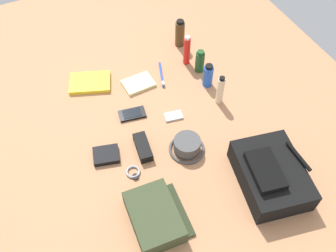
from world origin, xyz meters
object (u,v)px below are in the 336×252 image
Objects in this scene: wallet at (106,155)px; notepad at (138,83)px; media_player at (173,116)px; bucket_hat at (187,146)px; lotion_bottle at (220,90)px; cologne_bottle at (180,33)px; toothbrush at (162,76)px; sunscreen_spray at (187,51)px; backpack at (271,175)px; deodorant_spray at (208,76)px; toiletry_pouch at (155,217)px; shampoo_bottle at (200,61)px; sunglasses_case at (143,147)px; wristwatch at (133,172)px; paperback_novel at (90,83)px; cell_phone at (132,114)px.

wallet is 0.45m from notepad.
media_player is at bearing 116.38° from wallet.
bucket_hat is 0.98× the size of lotion_bottle.
cologne_bottle reaches higher than toothbrush.
bucket_hat is 0.92× the size of sunscreen_spray.
bucket_hat is 0.33m from lotion_bottle.
lotion_bottle reaches higher than toothbrush.
deodorant_spray is at bearing 175.96° from backpack.
lotion_bottle is (-0.43, 0.53, 0.04)m from toiletry_pouch.
toothbrush is at bearing 87.22° from notepad.
sunscreen_spray is 0.19m from deodorant_spray.
sunglasses_case is (0.34, -0.46, -0.04)m from shampoo_bottle.
bucket_hat is 2.23× the size of wristwatch.
toiletry_pouch is 1.61× the size of bucket_hat.
deodorant_spray is at bearing 177.80° from lotion_bottle.
paperback_novel is at bearing -162.79° from sunglasses_case.
lotion_bottle is 0.68× the size of paperback_novel.
wallet reaches higher than wristwatch.
cologne_bottle is 0.73m from sunglasses_case.
wristwatch is at bearing 179.49° from toiletry_pouch.
sunscreen_spray reaches higher than bucket_hat.
wallet is at bearing -125.37° from backpack.
sunglasses_case is (0.56, -0.46, -0.06)m from cologne_bottle.
toothbrush reaches higher than cell_phone.
media_player is at bearing -156.89° from backpack.
toiletry_pouch is 1.91× the size of cell_phone.
toiletry_pouch is 1.99× the size of deodorant_spray.
toiletry_pouch is 0.77m from deodorant_spray.
cell_phone is (-0.53, 0.12, -0.03)m from toiletry_pouch.
sunglasses_case is (0.23, -0.45, -0.04)m from deodorant_spray.
bucket_hat is 1.13× the size of sunglasses_case.
shampoo_bottle is at bearing 140.59° from toiletry_pouch.
backpack is 2.29× the size of lotion_bottle.
sunscreen_spray is 0.31m from lotion_bottle.
notepad is at bearing 153.82° from wallet.
lotion_bottle is 0.43m from cell_phone.
wallet is (0.17, -0.19, 0.01)m from cell_phone.
deodorant_spray is (0.33, -0.01, -0.02)m from cologne_bottle.
shampoo_bottle is at bearing 131.23° from media_player.
toothbrush is at bearing -169.08° from backpack.
lotion_bottle is 0.42m from notepad.
cell_phone reaches higher than media_player.
sunscreen_spray is 0.09m from shampoo_bottle.
sunscreen_spray reaches higher than notepad.
deodorant_spray is at bearing 115.69° from media_player.
toiletry_pouch is 2.32× the size of wallet.
lotion_bottle is at bearing 45.30° from notepad.
deodorant_spray is 1.17× the size of wallet.
toiletry_pouch is at bearing -7.53° from sunglasses_case.
sunscreen_spray is 0.30m from notepad.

